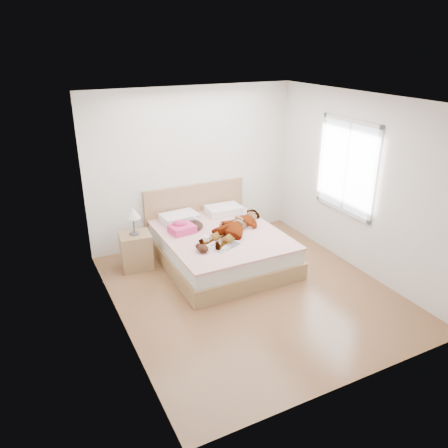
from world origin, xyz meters
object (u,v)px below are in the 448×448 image
woman (235,225)px  nightstand (136,248)px  phone (195,218)px  bed (219,245)px  magazine (225,245)px  towel (182,228)px  plush_toy (202,248)px  coffee_mug (207,239)px

woman → nightstand: nightstand is taller
phone → bed: size_ratio=0.04×
bed → magazine: bearing=-105.6°
phone → towel: 0.29m
phone → nightstand: bearing=142.7°
woman → towel: woman is taller
magazine → nightstand: bearing=141.1°
bed → plush_toy: (-0.52, -0.55, 0.30)m
woman → phone: bearing=-162.1°
phone → nightstand: size_ratio=0.09×
phone → bed: (0.27, -0.30, -0.40)m
woman → towel: 0.82m
coffee_mug → plush_toy: 0.34m
towel → plush_toy: 0.76m
nightstand → plush_toy: bearing=-52.5°
coffee_mug → nightstand: bearing=144.5°
bed → plush_toy: bearing=-133.7°
woman → bed: size_ratio=0.72×
coffee_mug → phone: bearing=84.3°
nightstand → bed: bearing=-16.7°
bed → magazine: bed is taller
woman → coffee_mug: size_ratio=12.28×
woman → nightstand: 1.56m
phone → nightstand: 1.02m
towel → plush_toy: size_ratio=1.75×
nightstand → woman: bearing=-17.7°
woman → coffee_mug: (-0.56, -0.18, -0.06)m
woman → bed: (-0.23, 0.10, -0.34)m
phone → bed: bearing=-81.6°
nightstand → coffee_mug: bearing=-35.5°
bed → nightstand: bed is taller
bed → nightstand: bearing=163.3°
magazine → plush_toy: bearing=-174.1°
woman → towel: (-0.76, 0.31, -0.02)m
towel → magazine: size_ratio=0.81×
towel → magazine: towel is taller
magazine → coffee_mug: 0.30m
woman → plush_toy: (-0.75, -0.45, -0.04)m
plush_toy → phone: bearing=73.3°
phone → bed: bed is taller
woman → phone: size_ratio=17.75×
towel → coffee_mug: (0.20, -0.49, -0.03)m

